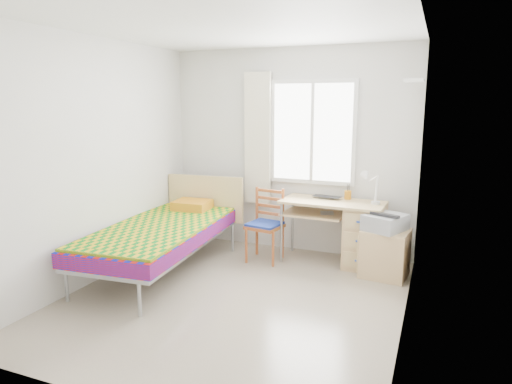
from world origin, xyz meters
TOP-DOWN VIEW (x-y plane):
  - floor at (0.00, 0.00)m, footprint 3.50×3.50m
  - ceiling at (0.00, 0.00)m, footprint 3.50×3.50m
  - wall_back at (0.00, 1.75)m, footprint 3.20×0.00m
  - wall_left at (-1.60, 0.00)m, footprint 0.00×3.50m
  - wall_right at (1.60, 0.00)m, footprint 0.00×3.50m
  - window at (0.30, 1.73)m, footprint 1.10×0.04m
  - curtain at (-0.42, 1.68)m, footprint 0.35×0.05m
  - floating_shelf at (1.49, 1.40)m, footprint 0.20×0.32m
  - bed at (-1.06, 0.41)m, footprint 1.20×2.30m
  - desk at (0.98, 1.42)m, footprint 1.24×0.61m
  - chair at (-0.11, 1.22)m, footprint 0.44×0.44m
  - cabinet at (1.31, 1.18)m, footprint 0.54×0.49m
  - printer at (1.30, 1.18)m, footprint 0.51×0.54m
  - laptop at (0.54, 1.50)m, footprint 0.38×0.28m
  - pen_cup at (0.80, 1.60)m, footprint 0.10×0.10m
  - task_lamp at (1.09, 1.33)m, footprint 0.23×0.32m
  - book at (0.50, 1.44)m, footprint 0.21×0.26m

SIDE VIEW (x-z plane):
  - floor at x=0.00m, z-range 0.00..0.00m
  - cabinet at x=1.31m, z-range 0.00..0.54m
  - desk at x=0.98m, z-range 0.03..0.79m
  - bed at x=-1.06m, z-range -0.02..0.95m
  - chair at x=-0.11m, z-range 0.05..0.95m
  - book at x=0.50m, z-range 0.58..0.60m
  - printer at x=1.30m, z-range 0.54..0.72m
  - laptop at x=0.54m, z-range 0.76..0.79m
  - pen_cup at x=0.80m, z-range 0.76..0.86m
  - task_lamp at x=1.09m, z-range 0.81..1.22m
  - wall_left at x=-1.60m, z-range -0.45..3.05m
  - wall_right at x=1.60m, z-range -0.45..3.05m
  - wall_back at x=0.00m, z-range -0.30..2.90m
  - curtain at x=-0.42m, z-range 0.60..2.30m
  - window at x=0.30m, z-range 0.90..2.20m
  - floating_shelf at x=1.49m, z-range 2.13..2.17m
  - ceiling at x=0.00m, z-range 2.60..2.60m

